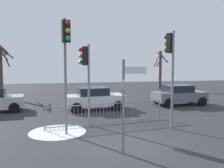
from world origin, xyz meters
The scene contains 11 objects.
ground_plane centered at (0.00, 0.00, 0.00)m, with size 60.00×60.00×0.00m, color #2D2D33.
traffic_light_rear_right centered at (2.70, 1.64, 3.30)m, with size 0.40×0.53×4.50m.
traffic_light_mid_right centered at (-2.02, 1.52, 3.56)m, with size 0.37×0.55×4.87m.
traffic_light_rear_left centered at (-1.04, 3.04, 2.88)m, with size 0.52×0.41×3.93m.
direction_sign_post centered at (-0.21, -1.01, 1.76)m, with size 0.75×0.31×3.15m.
pedestrian_guard_railing centered at (-0.03, 2.86, 0.55)m, with size 6.00×0.95×1.07m.
car_white_near centered at (-0.03, 6.94, 0.77)m, with size 3.91×2.15×1.47m.
car_grey_mid centered at (6.26, 7.35, 0.77)m, with size 3.90×2.12×1.47m.
bare_tree_left centered at (-7.34, 14.62, 2.54)m, with size 1.68×1.67×5.30m.
bare_tree_right centered at (9.65, 18.27, 2.46)m, with size 1.56×1.57×4.57m.
snow_patch_kerb centered at (-2.42, 2.07, 0.01)m, with size 2.49×2.49×0.01m, color white.
Camera 1 is at (-2.34, -8.53, 3.00)m, focal length 38.33 mm.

